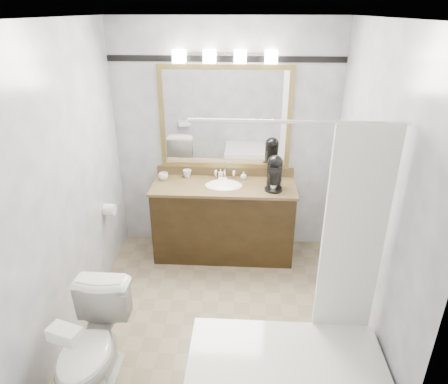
{
  "coord_description": "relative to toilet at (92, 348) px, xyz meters",
  "views": [
    {
      "loc": [
        0.23,
        -2.86,
        2.56
      ],
      "look_at": [
        0.04,
        0.35,
        1.07
      ],
      "focal_mm": 32.0,
      "sensor_mm": 36.0,
      "label": 1
    }
  ],
  "objects": [
    {
      "name": "room",
      "position": [
        0.82,
        0.82,
        0.87
      ],
      "size": [
        2.42,
        2.62,
        2.52
      ],
      "color": "gray",
      "rests_on": "ground"
    },
    {
      "name": "toilet",
      "position": [
        0.0,
        0.0,
        0.0
      ],
      "size": [
        0.43,
        0.75,
        0.76
      ],
      "primitive_type": "imported",
      "rotation": [
        0.0,
        0.0,
        -0.01
      ],
      "color": "white",
      "rests_on": "ground"
    },
    {
      "name": "mirror",
      "position": [
        0.82,
        2.11,
        1.12
      ],
      "size": [
        1.4,
        0.04,
        1.1
      ],
      "color": "olive",
      "rests_on": "room"
    },
    {
      "name": "coffee_maker",
      "position": [
        1.35,
        1.79,
        0.66
      ],
      "size": [
        0.19,
        0.23,
        0.36
      ],
      "rotation": [
        0.0,
        0.0,
        -0.13
      ],
      "color": "black",
      "rests_on": "vanity"
    },
    {
      "name": "vanity",
      "position": [
        0.82,
        1.84,
        0.06
      ],
      "size": [
        1.53,
        0.58,
        0.97
      ],
      "color": "black",
      "rests_on": "ground"
    },
    {
      "name": "vanity_light_bar",
      "position": [
        0.82,
        2.05,
        1.75
      ],
      "size": [
        1.02,
        0.14,
        0.12
      ],
      "color": "silver",
      "rests_on": "room"
    },
    {
      "name": "cup_right",
      "position": [
        0.4,
        2.03,
        0.52
      ],
      "size": [
        0.12,
        0.12,
        0.09
      ],
      "primitive_type": "imported",
      "rotation": [
        0.0,
        0.0,
        0.28
      ],
      "color": "white",
      "rests_on": "vanity"
    },
    {
      "name": "soap_bottle_a",
      "position": [
        0.78,
        2.02,
        0.53
      ],
      "size": [
        0.05,
        0.06,
        0.11
      ],
      "primitive_type": "imported",
      "rotation": [
        0.0,
        0.0,
        0.13
      ],
      "color": "white",
      "rests_on": "vanity"
    },
    {
      "name": "tp_roll",
      "position": [
        -0.32,
        1.49,
        0.32
      ],
      "size": [
        0.11,
        0.12,
        0.12
      ],
      "primitive_type": "cylinder",
      "rotation": [
        0.0,
        1.57,
        0.0
      ],
      "color": "white",
      "rests_on": "room"
    },
    {
      "name": "soap_bottle_b",
      "position": [
        1.03,
        2.01,
        0.52
      ],
      "size": [
        0.07,
        0.07,
        0.09
      ],
      "primitive_type": "imported",
      "rotation": [
        0.0,
        0.0,
        -0.05
      ],
      "color": "white",
      "rests_on": "vanity"
    },
    {
      "name": "cup_left",
      "position": [
        0.15,
        1.94,
        0.51
      ],
      "size": [
        0.1,
        0.1,
        0.08
      ],
      "primitive_type": "imported",
      "rotation": [
        0.0,
        0.0,
        0.01
      ],
      "color": "white",
      "rests_on": "vanity"
    },
    {
      "name": "bathtub",
      "position": [
        1.37,
        -0.08,
        -0.1
      ],
      "size": [
        1.3,
        0.75,
        1.96
      ],
      "color": "white",
      "rests_on": "ground"
    },
    {
      "name": "tissue_box",
      "position": [
        0.0,
        -0.3,
        0.42
      ],
      "size": [
        0.22,
        0.16,
        0.08
      ],
      "primitive_type": "cube",
      "rotation": [
        0.0,
        0.0,
        -0.3
      ],
      "color": "white",
      "rests_on": "toilet"
    },
    {
      "name": "accent_stripe",
      "position": [
        0.82,
        2.12,
        1.72
      ],
      "size": [
        2.4,
        0.01,
        0.06
      ],
      "primitive_type": "cube",
      "color": "black",
      "rests_on": "room"
    },
    {
      "name": "soap_bar",
      "position": [
        0.8,
        1.96,
        0.49
      ],
      "size": [
        0.1,
        0.09,
        0.03
      ],
      "primitive_type": "cube",
      "rotation": [
        0.0,
        0.0,
        0.38
      ],
      "color": "beige",
      "rests_on": "vanity"
    }
  ]
}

